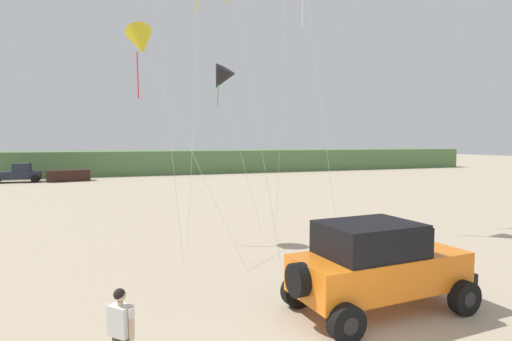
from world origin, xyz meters
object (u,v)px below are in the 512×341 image
Objects in this scene: jeep at (378,264)px; distant_sedan at (68,176)px; kite_purple_stunt at (141,43)px; kite_orange_streamer at (221,78)px; person_watching at (121,329)px; distant_pickup at (18,173)px.

jeep reaches higher than distant_sedan.
jeep is 0.53× the size of kite_purple_stunt.
distant_sedan is 0.52× the size of kite_orange_streamer.
kite_purple_stunt is (1.37, 10.63, 7.42)m from person_watching.
distant_pickup is at bearing 108.12° from kite_purple_stunt.
kite_purple_stunt reaches higher than person_watching.
kite_orange_streamer is at bearing 26.27° from kite_purple_stunt.
distant_pickup is at bearing 162.93° from distant_sedan.
person_watching is 42.13m from distant_pickup.
distant_sedan is at bearing 103.93° from jeep.
kite_orange_streamer is at bearing -82.37° from distant_sedan.
distant_pickup is 0.57× the size of kite_orange_streamer.
kite_orange_streamer reaches higher than distant_pickup.
distant_sedan is 0.46× the size of kite_purple_stunt.
kite_purple_stunt is at bearing -153.73° from kite_orange_streamer.
kite_orange_streamer reaches higher than jeep.
jeep is 6.16m from person_watching.
jeep is 12.97m from kite_purple_stunt.
distant_sedan is at bearing -6.68° from distant_pickup.
person_watching is at bearing -171.60° from jeep.
distant_pickup reaches higher than distant_sedan.
distant_pickup is at bearing 110.06° from jeep.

